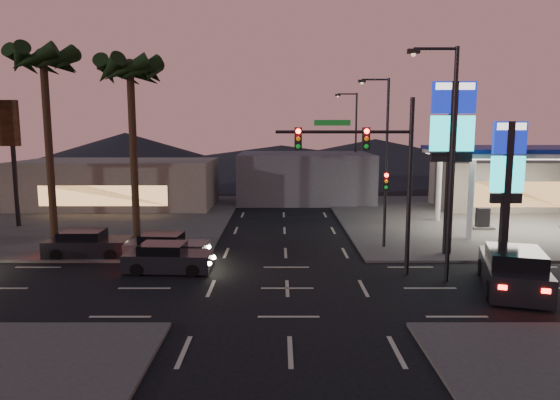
{
  "coord_description": "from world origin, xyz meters",
  "views": [
    {
      "loc": [
        -0.32,
        -20.17,
        6.64
      ],
      "look_at": [
        -0.3,
        5.24,
        3.0
      ],
      "focal_mm": 32.0,
      "sensor_mm": 36.0,
      "label": 1
    }
  ],
  "objects_px": {
    "car_lane_a_front": "(168,259)",
    "car_lane_b_front": "(166,248)",
    "car_lane_b_mid": "(87,245)",
    "suv_station": "(513,271)",
    "pylon_sign_tall": "(452,134)",
    "gas_station": "(533,153)",
    "pylon_sign_short": "(508,169)",
    "traffic_signal_mast": "(371,161)"
  },
  "relations": [
    {
      "from": "traffic_signal_mast",
      "to": "pylon_sign_tall",
      "type": "bearing_deg",
      "value": 36.52
    },
    {
      "from": "pylon_sign_tall",
      "to": "car_lane_a_front",
      "type": "relative_size",
      "value": 2.14
    },
    {
      "from": "pylon_sign_short",
      "to": "car_lane_a_front",
      "type": "bearing_deg",
      "value": -173.12
    },
    {
      "from": "car_lane_b_mid",
      "to": "car_lane_b_front",
      "type": "bearing_deg",
      "value": -7.08
    },
    {
      "from": "gas_station",
      "to": "pylon_sign_short",
      "type": "xyz_separation_m",
      "value": [
        -5.0,
        -7.5,
        -0.42
      ]
    },
    {
      "from": "car_lane_b_front",
      "to": "gas_station",
      "type": "bearing_deg",
      "value": 18.46
    },
    {
      "from": "pylon_sign_tall",
      "to": "suv_station",
      "type": "bearing_deg",
      "value": -81.5
    },
    {
      "from": "pylon_sign_tall",
      "to": "car_lane_b_mid",
      "type": "height_order",
      "value": "pylon_sign_tall"
    },
    {
      "from": "car_lane_b_front",
      "to": "suv_station",
      "type": "distance_m",
      "value": 16.19
    },
    {
      "from": "traffic_signal_mast",
      "to": "car_lane_b_front",
      "type": "relative_size",
      "value": 1.87
    },
    {
      "from": "gas_station",
      "to": "traffic_signal_mast",
      "type": "bearing_deg",
      "value": -140.72
    },
    {
      "from": "gas_station",
      "to": "pylon_sign_tall",
      "type": "bearing_deg",
      "value": -139.09
    },
    {
      "from": "traffic_signal_mast",
      "to": "suv_station",
      "type": "height_order",
      "value": "traffic_signal_mast"
    },
    {
      "from": "suv_station",
      "to": "car_lane_b_front",
      "type": "bearing_deg",
      "value": 162.72
    },
    {
      "from": "pylon_sign_short",
      "to": "pylon_sign_tall",
      "type": "bearing_deg",
      "value": 158.2
    },
    {
      "from": "traffic_signal_mast",
      "to": "car_lane_b_mid",
      "type": "relative_size",
      "value": 1.81
    },
    {
      "from": "traffic_signal_mast",
      "to": "car_lane_a_front",
      "type": "bearing_deg",
      "value": 176.84
    },
    {
      "from": "car_lane_b_mid",
      "to": "pylon_sign_short",
      "type": "bearing_deg",
      "value": -1.72
    },
    {
      "from": "car_lane_a_front",
      "to": "traffic_signal_mast",
      "type": "bearing_deg",
      "value": -3.16
    },
    {
      "from": "gas_station",
      "to": "car_lane_b_mid",
      "type": "bearing_deg",
      "value": -165.39
    },
    {
      "from": "pylon_sign_short",
      "to": "suv_station",
      "type": "bearing_deg",
      "value": -109.38
    },
    {
      "from": "traffic_signal_mast",
      "to": "car_lane_b_mid",
      "type": "bearing_deg",
      "value": 167.37
    },
    {
      "from": "suv_station",
      "to": "pylon_sign_short",
      "type": "bearing_deg",
      "value": 70.62
    },
    {
      "from": "gas_station",
      "to": "pylon_sign_tall",
      "type": "xyz_separation_m",
      "value": [
        -7.5,
        -6.5,
        1.31
      ]
    },
    {
      "from": "gas_station",
      "to": "car_lane_b_front",
      "type": "bearing_deg",
      "value": -161.54
    },
    {
      "from": "traffic_signal_mast",
      "to": "car_lane_b_mid",
      "type": "xyz_separation_m",
      "value": [
        -14.07,
        3.15,
        -4.57
      ]
    },
    {
      "from": "gas_station",
      "to": "pylon_sign_tall",
      "type": "distance_m",
      "value": 10.01
    },
    {
      "from": "pylon_sign_short",
      "to": "suv_station",
      "type": "height_order",
      "value": "pylon_sign_short"
    },
    {
      "from": "car_lane_b_front",
      "to": "pylon_sign_short",
      "type": "bearing_deg",
      "value": -0.4
    },
    {
      "from": "car_lane_a_front",
      "to": "car_lane_b_mid",
      "type": "xyz_separation_m",
      "value": [
        -4.75,
        2.64,
        0.04
      ]
    },
    {
      "from": "pylon_sign_tall",
      "to": "car_lane_b_front",
      "type": "distance_m",
      "value": 15.73
    },
    {
      "from": "car_lane_a_front",
      "to": "suv_station",
      "type": "bearing_deg",
      "value": -10.24
    },
    {
      "from": "gas_station",
      "to": "car_lane_a_front",
      "type": "bearing_deg",
      "value": -156.23
    },
    {
      "from": "car_lane_b_front",
      "to": "pylon_sign_tall",
      "type": "bearing_deg",
      "value": 3.45
    },
    {
      "from": "car_lane_b_mid",
      "to": "suv_station",
      "type": "height_order",
      "value": "suv_station"
    },
    {
      "from": "gas_station",
      "to": "traffic_signal_mast",
      "type": "relative_size",
      "value": 1.53
    },
    {
      "from": "car_lane_a_front",
      "to": "car_lane_b_front",
      "type": "height_order",
      "value": "car_lane_b_front"
    },
    {
      "from": "pylon_sign_short",
      "to": "gas_station",
      "type": "bearing_deg",
      "value": 56.31
    },
    {
      "from": "car_lane_a_front",
      "to": "car_lane_b_front",
      "type": "xyz_separation_m",
      "value": [
        -0.55,
        2.12,
        0.01
      ]
    },
    {
      "from": "pylon_sign_short",
      "to": "car_lane_b_front",
      "type": "relative_size",
      "value": 1.64
    },
    {
      "from": "traffic_signal_mast",
      "to": "gas_station",
      "type": "bearing_deg",
      "value": 39.28
    },
    {
      "from": "pylon_sign_tall",
      "to": "pylon_sign_short",
      "type": "bearing_deg",
      "value": -21.8
    }
  ]
}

